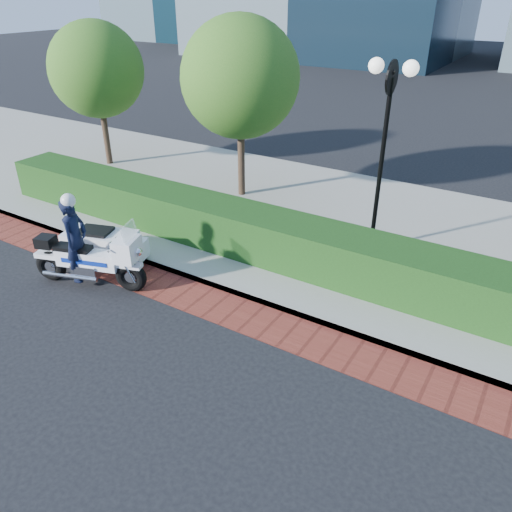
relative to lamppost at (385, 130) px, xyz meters
The scene contains 8 objects.
ground 6.07m from the lamppost, 100.89° to the right, with size 120.00×120.00×0.00m, color black.
brick_strip 4.84m from the lamppost, 105.12° to the right, with size 60.00×1.00×0.01m, color maroon.
sidewalk 3.16m from the lamppost, 141.34° to the left, with size 60.00×8.00×0.15m, color gray.
hedge_main 2.98m from the lamppost, 122.01° to the right, with size 18.00×1.20×1.00m, color black.
lamppost is the anchor object (origin of this frame).
tree_a 10.09m from the lamppost, behind, with size 3.00×3.00×4.58m.
tree_b 4.71m from the lamppost, 163.89° to the left, with size 3.20×3.20×4.89m.
police_motorcycle 6.69m from the lamppost, 138.80° to the right, with size 2.58×1.87×2.06m.
Camera 1 is at (4.19, -5.09, 5.65)m, focal length 35.00 mm.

